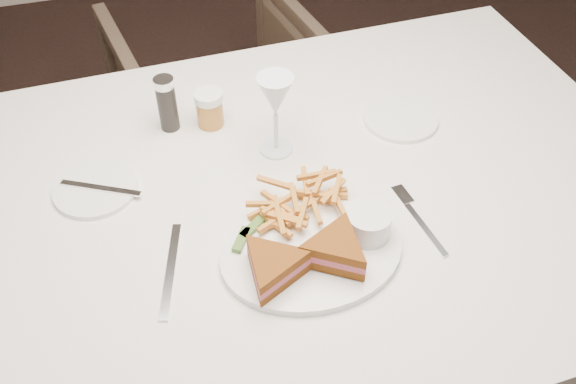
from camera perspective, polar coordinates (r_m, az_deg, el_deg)
The scene contains 4 objects.
ground at distance 1.88m, azimuth 12.45°, elevation -16.24°, with size 5.00×5.00×0.00m, color black.
table at distance 1.51m, azimuth -0.54°, elevation -10.21°, with size 1.51×1.01×0.75m, color silver.
chair_far at distance 2.21m, azimuth -6.12°, elevation 8.97°, with size 0.63×0.59×0.64m, color #4A3B2E.
table_setting at distance 1.16m, azimuth 0.17°, elevation -0.66°, with size 0.80×0.61×0.18m.
Camera 1 is at (-0.62, -0.73, 1.61)m, focal length 40.00 mm.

